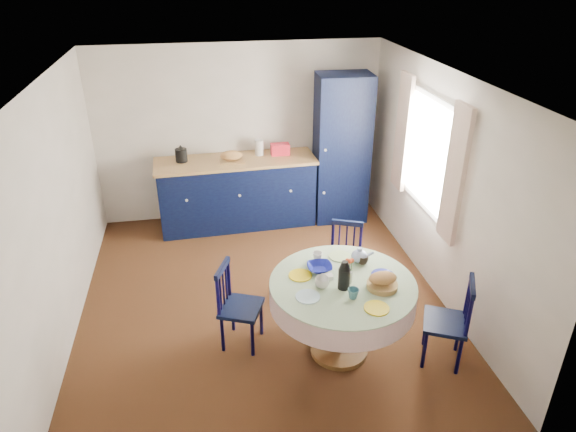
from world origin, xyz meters
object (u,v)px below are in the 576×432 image
object	(u,v)px
mug_d	(317,257)
cobalt_bowl	(320,268)
chair_far	(344,260)
mug_c	(363,260)
mug_a	(322,282)
pantry_cabinet	(342,150)
chair_right	(450,321)
mug_b	(353,294)
dining_table	(343,293)
chair_left	(237,305)
kitchen_counter	(237,191)

from	to	relation	value
mug_d	cobalt_bowl	xyz separation A→B (m)	(-0.02, -0.17, -0.02)
chair_far	mug_c	distance (m)	0.81
mug_a	mug_d	bearing A→B (deg)	82.06
mug_d	chair_far	bearing A→B (deg)	50.84
pantry_cabinet	mug_c	xyz separation A→B (m)	(-0.49, -2.57, -0.19)
mug_c	mug_d	distance (m)	0.44
chair_right	mug_b	xyz separation A→B (m)	(-0.95, 0.04, 0.41)
dining_table	chair_left	size ratio (longest dim) A/B	1.52
kitchen_counter	chair_left	world-z (taller)	kitchen_counter
mug_b	chair_left	bearing A→B (deg)	149.84
chair_right	mug_b	world-z (taller)	mug_b
chair_left	mug_c	world-z (taller)	mug_c
mug_d	chair_right	bearing A→B (deg)	-31.86
pantry_cabinet	chair_left	size ratio (longest dim) A/B	2.37
kitchen_counter	dining_table	world-z (taller)	kitchen_counter
chair_far	mug_b	xyz separation A→B (m)	(-0.29, -1.21, 0.43)
mug_a	pantry_cabinet	bearing A→B (deg)	71.28
mug_b	mug_c	world-z (taller)	mug_b
pantry_cabinet	mug_c	world-z (taller)	pantry_cabinet
dining_table	mug_b	world-z (taller)	dining_table
kitchen_counter	pantry_cabinet	world-z (taller)	pantry_cabinet
kitchen_counter	mug_d	size ratio (longest dim) A/B	22.83
cobalt_bowl	mug_b	bearing A→B (deg)	-69.05
dining_table	cobalt_bowl	world-z (taller)	dining_table
pantry_cabinet	mug_d	size ratio (longest dim) A/B	21.54
mug_a	mug_d	xyz separation A→B (m)	(0.06, 0.45, -0.01)
mug_d	cobalt_bowl	distance (m)	0.17
kitchen_counter	cobalt_bowl	distance (m)	2.75
pantry_cabinet	dining_table	xyz separation A→B (m)	(-0.76, -2.85, -0.36)
dining_table	mug_d	xyz separation A→B (m)	(-0.15, 0.41, 0.17)
chair_right	chair_left	bearing A→B (deg)	-81.76
kitchen_counter	chair_right	size ratio (longest dim) A/B	2.44
chair_left	kitchen_counter	bearing A→B (deg)	17.61
kitchen_counter	chair_far	size ratio (longest dim) A/B	2.57
dining_table	mug_c	xyz separation A→B (m)	(0.27, 0.28, 0.17)
chair_far	mug_b	size ratio (longest dim) A/B	8.56
dining_table	chair_right	xyz separation A→B (m)	(0.97, -0.29, -0.23)
chair_left	mug_c	distance (m)	1.31
kitchen_counter	chair_left	bearing A→B (deg)	-97.24
pantry_cabinet	mug_a	size ratio (longest dim) A/B	16.13
kitchen_counter	chair_far	xyz separation A→B (m)	(1.04, -1.94, -0.06)
kitchen_counter	cobalt_bowl	size ratio (longest dim) A/B	9.39
kitchen_counter	mug_c	bearing A→B (deg)	-71.15
kitchen_counter	mug_d	world-z (taller)	kitchen_counter
dining_table	mug_a	world-z (taller)	dining_table
dining_table	chair_far	xyz separation A→B (m)	(0.30, 0.97, -0.26)
pantry_cabinet	mug_c	distance (m)	2.62
kitchen_counter	mug_b	distance (m)	3.26
pantry_cabinet	mug_d	bearing A→B (deg)	-108.08
chair_left	mug_a	distance (m)	0.94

